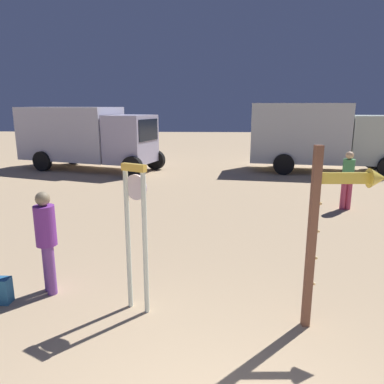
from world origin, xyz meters
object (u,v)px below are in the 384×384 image
at_px(box_truck_near, 85,135).
at_px(person_distant, 348,177).
at_px(standing_clock, 136,225).
at_px(person_near_clock, 46,237).
at_px(backpack, 0,291).
at_px(arrow_sign, 336,214).
at_px(box_truck_far, 315,135).

bearing_deg(box_truck_near, person_distant, -33.94).
height_order(person_distant, box_truck_near, box_truck_near).
distance_m(standing_clock, box_truck_near, 13.00).
relative_size(standing_clock, person_near_clock, 1.31).
xyz_separation_m(backpack, box_truck_near, (-2.55, 12.02, 1.40)).
distance_m(backpack, box_truck_near, 12.37).
height_order(person_near_clock, person_distant, person_distant).
bearing_deg(backpack, person_near_clock, 29.64).
height_order(standing_clock, arrow_sign, arrow_sign).
relative_size(arrow_sign, box_truck_far, 0.38).
xyz_separation_m(person_near_clock, backpack, (-0.63, -0.36, -0.73)).
xyz_separation_m(standing_clock, person_near_clock, (-1.51, 0.45, -0.37)).
height_order(arrow_sign, backpack, arrow_sign).
xyz_separation_m(standing_clock, box_truck_far, (5.84, 11.97, 0.35)).
distance_m(standing_clock, person_distant, 7.51).
distance_m(box_truck_near, box_truck_far, 10.53).
bearing_deg(arrow_sign, backpack, 175.14).
height_order(standing_clock, person_near_clock, standing_clock).
distance_m(arrow_sign, person_distant, 6.39).
bearing_deg(arrow_sign, box_truck_far, 75.41).
relative_size(standing_clock, backpack, 5.44).
height_order(arrow_sign, person_near_clock, arrow_sign).
bearing_deg(box_truck_far, box_truck_near, 179.21).
xyz_separation_m(person_near_clock, box_truck_far, (7.35, 11.52, 0.72)).
bearing_deg(box_truck_near, arrow_sign, -59.47).
relative_size(box_truck_near, box_truck_far, 1.09).
bearing_deg(standing_clock, arrow_sign, -6.73).
bearing_deg(box_truck_far, person_near_clock, -122.55).
height_order(person_distant, box_truck_far, box_truck_far).
bearing_deg(standing_clock, backpack, 177.46).
relative_size(person_near_clock, box_truck_near, 0.24).
distance_m(arrow_sign, box_truck_far, 12.69).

